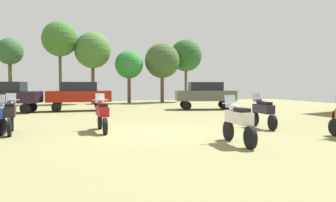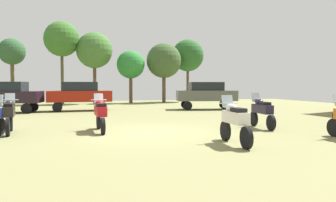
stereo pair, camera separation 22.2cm
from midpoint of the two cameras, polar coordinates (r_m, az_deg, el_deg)
name	(u,v)px [view 2 (the right image)]	position (r m, az deg, el deg)	size (l,w,h in m)	color
ground_plane	(143,133)	(12.72, -3.76, -5.43)	(44.00, 52.00, 0.02)	olive
motorcycle_1	(262,111)	(14.58, 16.01, -1.61)	(0.62, 2.23, 1.46)	black
motorcycle_2	(235,121)	(10.36, 11.85, -3.26)	(0.62, 2.15, 1.48)	black
motorcycle_3	(9,114)	(13.72, -24.89, -2.00)	(0.62, 2.12, 1.48)	black
motorcycle_8	(100,113)	(13.20, -10.91, -2.00)	(0.62, 2.26, 1.45)	black
car_1	(79,94)	(24.10, -14.50, 1.17)	(4.36, 1.95, 2.00)	black
car_2	(206,93)	(24.85, 6.75, 1.28)	(4.57, 2.61, 2.00)	black
car_3	(6,95)	(24.03, -25.47, 0.98)	(4.54, 2.49, 2.00)	black
tree_3	(62,39)	(33.43, -17.38, 9.93)	(3.28, 3.28, 7.73)	#4E4C31
tree_4	(94,51)	(33.33, -12.16, 8.34)	(3.45, 3.45, 6.84)	brown
tree_6	(131,65)	(33.60, -6.15, 6.10)	(2.76, 2.76, 5.19)	brown
tree_7	(12,52)	(33.46, -24.75, 7.48)	(2.37, 2.37, 5.97)	brown
tree_8	(188,56)	(36.49, 3.54, 7.67)	(3.41, 3.41, 6.66)	brown
tree_9	(164,61)	(34.38, -0.51, 6.81)	(3.53, 3.53, 6.02)	brown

